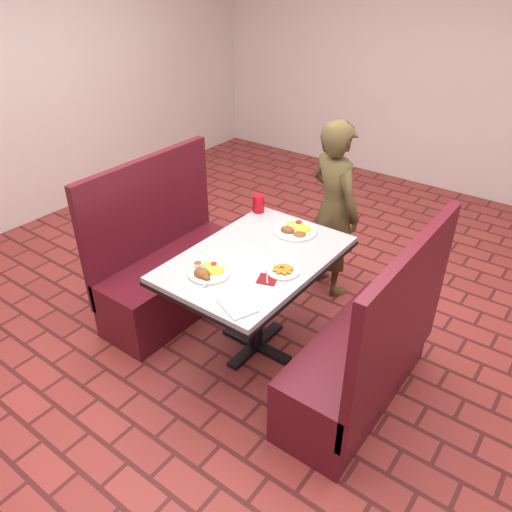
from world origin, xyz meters
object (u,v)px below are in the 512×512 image
object	(u,v)px
booth_bench_left	(171,270)
far_dinner_plate	(296,228)
red_tumbler	(258,204)
booth_bench_right	(364,359)
near_dinner_plate	(208,270)
plantain_plate	(283,270)
diner_person	(334,210)
dining_table	(256,269)

from	to	relation	value
booth_bench_left	far_dinner_plate	bearing A→B (deg)	26.80
booth_bench_left	red_tumbler	world-z (taller)	booth_bench_left
booth_bench_right	red_tumbler	xyz separation A→B (m)	(-1.16, 0.51, 0.48)
red_tumbler	near_dinner_plate	bearing A→B (deg)	-73.21
booth_bench_right	plantain_plate	xyz separation A→B (m)	(-0.56, -0.05, 0.43)
booth_bench_left	diner_person	xyz separation A→B (m)	(0.82, 0.97, 0.37)
near_dinner_plate	plantain_plate	xyz separation A→B (m)	(0.35, 0.28, -0.01)
booth_bench_left	red_tumbler	xyz separation A→B (m)	(0.44, 0.51, 0.48)
far_dinner_plate	plantain_plate	distance (m)	0.51
booth_bench_left	red_tumbler	distance (m)	0.83
diner_person	booth_bench_right	bearing A→B (deg)	152.76
far_dinner_plate	plantain_plate	world-z (taller)	far_dinner_plate
dining_table	booth_bench_right	size ratio (longest dim) A/B	1.01
booth_bench_right	far_dinner_plate	distance (m)	0.98
dining_table	booth_bench_right	xyz separation A→B (m)	(0.80, 0.00, -0.32)
booth_bench_left	far_dinner_plate	xyz separation A→B (m)	(0.83, 0.42, 0.45)
plantain_plate	far_dinner_plate	bearing A→B (deg)	114.32
dining_table	red_tumbler	world-z (taller)	red_tumbler
booth_bench_left	booth_bench_right	xyz separation A→B (m)	(1.60, 0.00, 0.00)
booth_bench_right	near_dinner_plate	world-z (taller)	booth_bench_right
far_dinner_plate	booth_bench_left	bearing A→B (deg)	-153.20
near_dinner_plate	plantain_plate	bearing A→B (deg)	39.10
diner_person	dining_table	bearing A→B (deg)	112.71
near_dinner_plate	plantain_plate	world-z (taller)	near_dinner_plate
diner_person	plantain_plate	xyz separation A→B (m)	(0.22, -1.02, 0.07)
booth_bench_right	plantain_plate	world-z (taller)	booth_bench_right
booth_bench_left	red_tumbler	bearing A→B (deg)	49.38
booth_bench_right	near_dinner_plate	distance (m)	1.06
dining_table	diner_person	world-z (taller)	diner_person
booth_bench_right	near_dinner_plate	bearing A→B (deg)	-159.83
dining_table	far_dinner_plate	world-z (taller)	far_dinner_plate
booth_bench_left	near_dinner_plate	size ratio (longest dim) A/B	4.80
diner_person	red_tumbler	xyz separation A→B (m)	(-0.38, -0.45, 0.12)
booth_bench_left	red_tumbler	size ratio (longest dim) A/B	9.33
dining_table	red_tumbler	bearing A→B (deg)	125.16
far_dinner_plate	booth_bench_right	bearing A→B (deg)	-28.43
far_dinner_plate	red_tumbler	distance (m)	0.40
booth_bench_right	far_dinner_plate	world-z (taller)	booth_bench_right
diner_person	plantain_plate	distance (m)	1.04
dining_table	near_dinner_plate	size ratio (longest dim) A/B	4.85
diner_person	far_dinner_plate	world-z (taller)	diner_person
near_dinner_plate	far_dinner_plate	distance (m)	0.76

